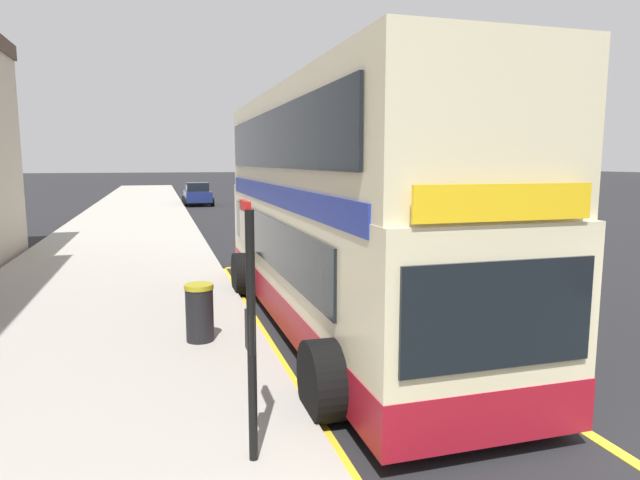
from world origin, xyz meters
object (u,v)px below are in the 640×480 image
object	(u,v)px
litter_bin	(200,312)
parked_car_grey_distant	(299,191)
double_decker_bus	(337,218)
parked_car_navy_kerbside	(197,194)
bus_stop_sign	(250,309)
parked_car_grey_across	(332,199)

from	to	relation	value
litter_bin	parked_car_grey_distant	bearing A→B (deg)	73.17
double_decker_bus	parked_car_navy_kerbside	distance (m)	30.77
bus_stop_sign	litter_bin	world-z (taller)	bus_stop_sign
parked_car_grey_across	parked_car_grey_distant	xyz separation A→B (m)	(0.47, 10.30, 0.00)
parked_car_navy_kerbside	parked_car_grey_across	bearing A→B (deg)	-47.04
parked_car_grey_across	parked_car_grey_distant	world-z (taller)	same
parked_car_grey_across	parked_car_grey_distant	bearing A→B (deg)	85.16
double_decker_bus	parked_car_grey_distant	size ratio (longest dim) A/B	2.49
parked_car_navy_kerbside	litter_bin	size ratio (longest dim) A/B	4.36
parked_car_grey_distant	litter_bin	xyz separation A→B (m)	(-10.16, -33.59, -0.17)
parked_car_grey_across	bus_stop_sign	bearing A→B (deg)	-111.44
bus_stop_sign	litter_bin	size ratio (longest dim) A/B	2.69
bus_stop_sign	parked_car_grey_distant	distance (m)	38.75
parked_car_grey_distant	parked_car_navy_kerbside	xyz separation A→B (m)	(-8.05, -2.17, 0.00)
parked_car_grey_across	parked_car_navy_kerbside	xyz separation A→B (m)	(-7.58, 8.13, 0.00)
bus_stop_sign	parked_car_grey_across	xyz separation A→B (m)	(9.46, 27.15, -0.88)
bus_stop_sign	parked_car_grey_across	world-z (taller)	bus_stop_sign
parked_car_grey_distant	bus_stop_sign	bearing A→B (deg)	-104.70
double_decker_bus	parked_car_navy_kerbside	xyz separation A→B (m)	(-0.50, 30.74, -1.26)
double_decker_bus	parked_car_grey_across	size ratio (longest dim) A/B	2.49
bus_stop_sign	parked_car_grey_distant	bearing A→B (deg)	75.16
litter_bin	parked_car_grey_across	bearing A→B (deg)	67.40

